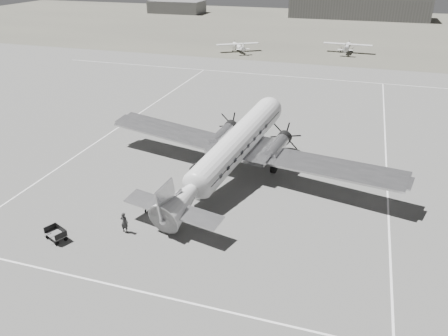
% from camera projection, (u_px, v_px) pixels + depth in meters
% --- Properties ---
extents(ground, '(260.00, 260.00, 0.00)m').
position_uv_depth(ground, '(242.00, 191.00, 37.76)').
color(ground, slate).
rests_on(ground, ground).
extents(taxi_line_near, '(60.00, 0.15, 0.01)m').
position_uv_depth(taxi_line_near, '(179.00, 301.00, 25.78)').
color(taxi_line_near, white).
rests_on(taxi_line_near, ground).
extents(taxi_line_right, '(0.15, 80.00, 0.01)m').
position_uv_depth(taxi_line_right, '(388.00, 213.00, 34.51)').
color(taxi_line_right, white).
rests_on(taxi_line_right, ground).
extents(taxi_line_left, '(0.15, 60.00, 0.01)m').
position_uv_depth(taxi_line_left, '(117.00, 128.00, 51.17)').
color(taxi_line_left, white).
rests_on(taxi_line_left, ground).
extents(taxi_line_horizon, '(90.00, 0.15, 0.01)m').
position_uv_depth(taxi_line_horizon, '(306.00, 78.00, 71.97)').
color(taxi_line_horizon, white).
rests_on(taxi_line_horizon, ground).
extents(grass_infield, '(260.00, 90.00, 0.01)m').
position_uv_depth(grass_infield, '(334.00, 29.00, 119.03)').
color(grass_infield, '#615F52').
rests_on(grass_infield, ground).
extents(hangar_main, '(42.00, 14.00, 6.60)m').
position_uv_depth(hangar_main, '(358.00, 7.00, 137.61)').
color(hangar_main, slate).
rests_on(hangar_main, ground).
extents(shed_secondary, '(18.00, 10.00, 4.00)m').
position_uv_depth(shed_secondary, '(177.00, 7.00, 150.11)').
color(shed_secondary, '#5F5F5F').
rests_on(shed_secondary, ground).
extents(dc3_airliner, '(33.27, 26.43, 5.62)m').
position_uv_depth(dc3_airliner, '(231.00, 152.00, 38.18)').
color(dc3_airliner, silver).
rests_on(dc3_airliner, ground).
extents(light_plane_left, '(11.58, 11.04, 1.88)m').
position_uv_depth(light_plane_left, '(238.00, 47.00, 90.63)').
color(light_plane_left, silver).
rests_on(light_plane_left, ground).
extents(light_plane_right, '(10.26, 8.49, 2.05)m').
position_uv_depth(light_plane_right, '(347.00, 48.00, 89.55)').
color(light_plane_right, silver).
rests_on(light_plane_right, ground).
extents(baggage_cart_near, '(1.63, 1.26, 0.85)m').
position_uv_depth(baggage_cart_near, '(154.00, 206.00, 34.58)').
color(baggage_cart_near, '#5F5F5F').
rests_on(baggage_cart_near, ground).
extents(baggage_cart_far, '(1.93, 1.68, 0.91)m').
position_uv_depth(baggage_cart_far, '(56.00, 234.00, 31.09)').
color(baggage_cart_far, '#5F5F5F').
rests_on(baggage_cart_far, ground).
extents(ground_crew, '(0.61, 0.42, 1.64)m').
position_uv_depth(ground_crew, '(124.00, 222.00, 31.80)').
color(ground_crew, '#282828').
rests_on(ground_crew, ground).
extents(ramp_agent, '(0.67, 0.80, 1.48)m').
position_uv_depth(ramp_agent, '(156.00, 201.00, 34.67)').
color(ramp_agent, silver).
rests_on(ramp_agent, ground).
extents(passenger, '(0.62, 0.91, 1.79)m').
position_uv_depth(passenger, '(171.00, 189.00, 36.18)').
color(passenger, silver).
rests_on(passenger, ground).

